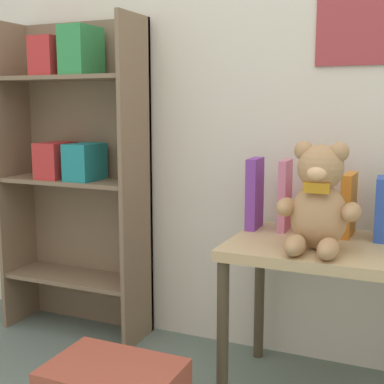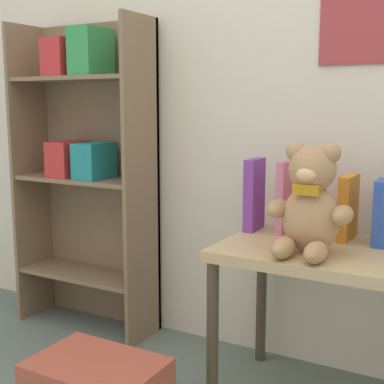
# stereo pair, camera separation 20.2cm
# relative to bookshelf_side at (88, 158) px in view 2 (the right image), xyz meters

# --- Properties ---
(wall_back) EXTENTS (4.80, 0.07, 2.50)m
(wall_back) POSITION_rel_bookshelf_side_xyz_m (0.84, 0.14, 0.47)
(wall_back) COLOR silver
(wall_back) RESTS_ON ground_plane
(bookshelf_side) EXTENTS (0.65, 0.25, 1.38)m
(bookshelf_side) POSITION_rel_bookshelf_side_xyz_m (0.00, 0.00, 0.00)
(bookshelf_side) COLOR #7F664C
(bookshelf_side) RESTS_ON ground_plane
(display_table) EXTENTS (0.63, 0.49, 0.56)m
(display_table) POSITION_rel_bookshelf_side_xyz_m (1.12, -0.18, -0.31)
(display_table) COLOR tan
(display_table) RESTS_ON ground_plane
(teddy_bear) EXTENTS (0.27, 0.24, 0.35)m
(teddy_bear) POSITION_rel_bookshelf_side_xyz_m (1.11, -0.27, -0.06)
(teddy_bear) COLOR tan
(teddy_bear) RESTS_ON display_table
(book_standing_purple) EXTENTS (0.04, 0.13, 0.27)m
(book_standing_purple) POSITION_rel_bookshelf_side_xyz_m (0.84, -0.06, -0.09)
(book_standing_purple) COLOR purple
(book_standing_purple) RESTS_ON display_table
(book_standing_pink) EXTENTS (0.03, 0.12, 0.26)m
(book_standing_pink) POSITION_rel_bookshelf_side_xyz_m (0.95, -0.05, -0.09)
(book_standing_pink) COLOR #D17093
(book_standing_pink) RESTS_ON display_table
(book_standing_red) EXTENTS (0.04, 0.12, 0.19)m
(book_standing_red) POSITION_rel_bookshelf_side_xyz_m (1.06, -0.03, -0.13)
(book_standing_red) COLOR red
(book_standing_red) RESTS_ON display_table
(book_standing_orange) EXTENTS (0.04, 0.15, 0.22)m
(book_standing_orange) POSITION_rel_bookshelf_side_xyz_m (1.18, -0.04, -0.11)
(book_standing_orange) COLOR orange
(book_standing_orange) RESTS_ON display_table
(book_standing_blue) EXTENTS (0.05, 0.13, 0.22)m
(book_standing_blue) POSITION_rel_bookshelf_side_xyz_m (1.29, -0.05, -0.11)
(book_standing_blue) COLOR #2D51B7
(book_standing_blue) RESTS_ON display_table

